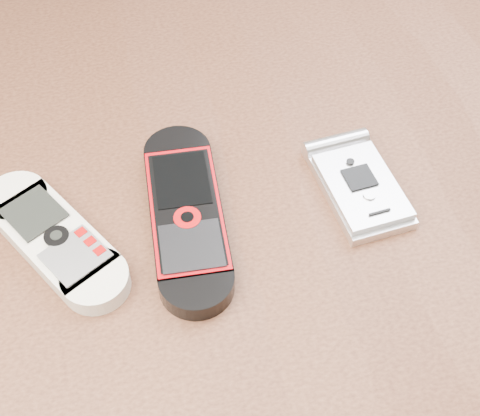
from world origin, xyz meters
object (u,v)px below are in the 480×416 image
nokia_black_red (186,213)px  motorola_razr (360,186)px  table (234,292)px  nokia_white (54,238)px

nokia_black_red → motorola_razr: 0.13m
table → nokia_white: (-0.13, 0.01, 0.11)m
nokia_white → nokia_black_red: 0.10m
nokia_white → motorola_razr: 0.23m
table → nokia_white: 0.17m
table → nokia_white: size_ratio=8.34×
table → motorola_razr: 0.15m
nokia_black_red → motorola_razr: size_ratio=1.66×
table → nokia_black_red: size_ratio=7.05×
nokia_white → motorola_razr: size_ratio=1.41×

